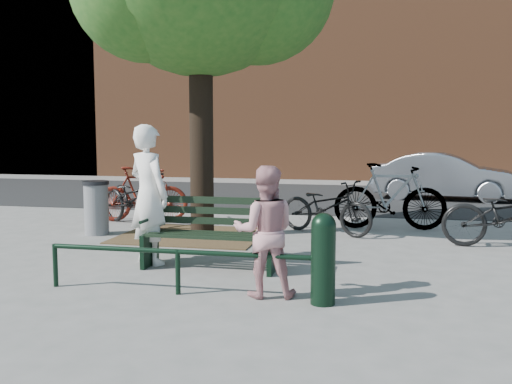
% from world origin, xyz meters
% --- Properties ---
extents(ground, '(90.00, 90.00, 0.00)m').
position_xyz_m(ground, '(0.00, 0.00, 0.00)').
color(ground, gray).
rests_on(ground, ground).
extents(dirt_pit, '(2.40, 2.00, 0.02)m').
position_xyz_m(dirt_pit, '(-1.00, 2.20, 0.01)').
color(dirt_pit, brown).
rests_on(dirt_pit, ground).
extents(road, '(40.00, 7.00, 0.01)m').
position_xyz_m(road, '(0.00, 8.50, 0.01)').
color(road, black).
rests_on(road, ground).
extents(townhouse_row, '(45.00, 4.00, 14.00)m').
position_xyz_m(townhouse_row, '(0.17, 16.00, 6.25)').
color(townhouse_row, brown).
rests_on(townhouse_row, ground).
extents(park_bench, '(1.74, 0.54, 0.97)m').
position_xyz_m(park_bench, '(-0.00, 0.08, 0.48)').
color(park_bench, black).
rests_on(park_bench, ground).
extents(guard_railing, '(3.06, 0.06, 0.51)m').
position_xyz_m(guard_railing, '(0.00, -1.20, 0.40)').
color(guard_railing, black).
rests_on(guard_railing, ground).
extents(person_left, '(0.82, 0.74, 1.89)m').
position_xyz_m(person_left, '(-0.90, 0.15, 0.94)').
color(person_left, white).
rests_on(person_left, ground).
extents(person_right, '(0.79, 0.66, 1.43)m').
position_xyz_m(person_right, '(0.95, -1.05, 0.72)').
color(person_right, '#C7888C').
rests_on(person_right, ground).
extents(bollard, '(0.26, 0.26, 0.96)m').
position_xyz_m(bollard, '(1.60, -1.21, 0.52)').
color(bollard, black).
rests_on(bollard, ground).
extents(litter_bin, '(0.46, 0.46, 0.94)m').
position_xyz_m(litter_bin, '(-2.67, 2.00, 0.48)').
color(litter_bin, gray).
rests_on(litter_bin, ground).
extents(bicycle_a, '(2.01, 1.58, 1.02)m').
position_xyz_m(bicycle_a, '(-2.47, 3.08, 0.51)').
color(bicycle_a, black).
rests_on(bicycle_a, ground).
extents(bicycle_b, '(1.90, 0.96, 1.10)m').
position_xyz_m(bicycle_b, '(-2.48, 3.52, 0.55)').
color(bicycle_b, '#61170D').
rests_on(bicycle_b, ground).
extents(bicycle_c, '(1.91, 1.37, 0.96)m').
position_xyz_m(bicycle_c, '(1.24, 2.91, 0.48)').
color(bicycle_c, black).
rests_on(bicycle_c, ground).
extents(bicycle_d, '(2.05, 0.66, 1.22)m').
position_xyz_m(bicycle_d, '(2.35, 3.61, 0.61)').
color(bicycle_d, gray).
rests_on(bicycle_d, ground).
extents(bicycle_e, '(2.07, 0.92, 1.05)m').
position_xyz_m(bicycle_e, '(4.12, 2.20, 0.53)').
color(bicycle_e, black).
rests_on(bicycle_e, ground).
extents(parked_car, '(3.89, 1.84, 1.23)m').
position_xyz_m(parked_car, '(3.84, 8.56, 0.62)').
color(parked_car, gray).
rests_on(parked_car, ground).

